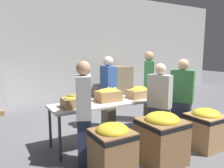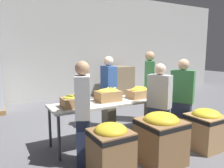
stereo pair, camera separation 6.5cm
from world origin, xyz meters
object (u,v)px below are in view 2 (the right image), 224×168
object	(u,v)px
banana_box_0	(74,101)
banana_box_1	(108,94)
banana_box_2	(139,92)
volunteer_4	(149,87)
banana_box_3	(167,87)
donation_bin_0	(111,150)
pallet_stack_0	(120,82)
volunteer_0	(159,106)
donation_bin_2	(206,127)
volunteer_1	(83,114)
donation_bin_1	(161,137)
sorting_table	(125,102)
volunteer_3	(182,100)
volunteer_2	(108,93)

from	to	relation	value
banana_box_0	banana_box_1	world-z (taller)	banana_box_1
banana_box_2	volunteer_4	distance (m)	1.00
banana_box_3	banana_box_0	bearing A→B (deg)	-177.80
donation_bin_0	pallet_stack_0	xyz separation A→B (m)	(3.03, 4.67, 0.16)
banana_box_2	donation_bin_0	world-z (taller)	banana_box_2
banana_box_1	volunteer_0	xyz separation A→B (m)	(0.71, -0.70, -0.16)
banana_box_1	donation_bin_2	xyz separation A→B (m)	(1.39, -1.22, -0.55)
banana_box_3	donation_bin_0	distance (m)	2.57
banana_box_0	banana_box_2	world-z (taller)	banana_box_2
volunteer_1	donation_bin_1	bearing A→B (deg)	-93.67
banana_box_1	banana_box_3	size ratio (longest dim) A/B	1.01
sorting_table	volunteer_3	size ratio (longest dim) A/B	1.86
donation_bin_0	volunteer_1	bearing A→B (deg)	105.83
volunteer_1	donation_bin_0	xyz separation A→B (m)	(0.16, -0.58, -0.39)
volunteer_0	pallet_stack_0	bearing A→B (deg)	-45.69
volunteer_2	volunteer_4	distance (m)	1.14
banana_box_3	volunteer_4	bearing A→B (deg)	97.15
banana_box_3	donation_bin_0	size ratio (longest dim) A/B	0.58
banana_box_0	volunteer_3	bearing A→B (deg)	-16.59
banana_box_2	volunteer_3	world-z (taller)	volunteer_3
banana_box_3	volunteer_0	distance (m)	1.12
donation_bin_0	pallet_stack_0	world-z (taller)	pallet_stack_0
volunteer_1	donation_bin_2	size ratio (longest dim) A/B	2.21
banana_box_1	pallet_stack_0	size ratio (longest dim) A/B	0.39
volunteer_1	donation_bin_2	distance (m)	2.31
banana_box_3	volunteer_2	bearing A→B (deg)	151.84
banana_box_0	volunteer_3	size ratio (longest dim) A/B	0.25
banana_box_0	pallet_stack_0	distance (m)	4.75
volunteer_0	volunteer_3	world-z (taller)	volunteer_3
volunteer_2	sorting_table	bearing A→B (deg)	4.46
volunteer_3	pallet_stack_0	bearing A→B (deg)	-46.11
volunteer_1	volunteer_2	xyz separation A→B (m)	(1.16, 1.29, 0.01)
donation_bin_0	pallet_stack_0	distance (m)	5.56
volunteer_1	volunteer_0	bearing A→B (deg)	-67.74
sorting_table	banana_box_3	xyz separation A→B (m)	(1.21, 0.04, 0.20)
volunteer_0	pallet_stack_0	world-z (taller)	volunteer_0
pallet_stack_0	volunteer_0	bearing A→B (deg)	-112.15
banana_box_1	donation_bin_0	distance (m)	1.47
volunteer_2	donation_bin_1	world-z (taller)	volunteer_2
volunteer_4	donation_bin_0	bearing A→B (deg)	-11.15
sorting_table	volunteer_0	bearing A→B (deg)	-62.26
banana_box_0	volunteer_2	bearing A→B (deg)	33.45
volunteer_1	banana_box_2	bearing A→B (deg)	-44.65
banana_box_2	pallet_stack_0	xyz separation A→B (m)	(1.68, 3.51, -0.34)
volunteer_1	donation_bin_1	size ratio (longest dim) A/B	1.97
banana_box_0	donation_bin_1	size ratio (longest dim) A/B	0.49
donation_bin_1	donation_bin_2	distance (m)	1.10
sorting_table	banana_box_2	xyz separation A→B (m)	(0.35, -0.02, 0.17)
volunteer_1	donation_bin_0	distance (m)	0.72
pallet_stack_0	volunteer_4	bearing A→B (deg)	-107.27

